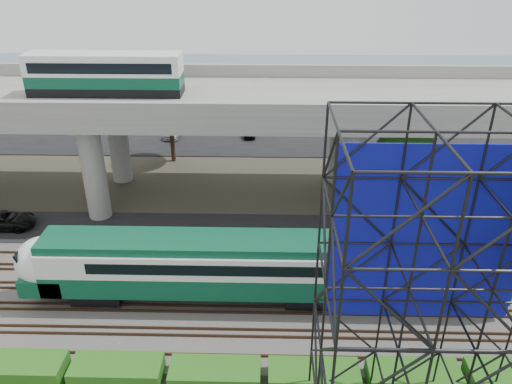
{
  "coord_description": "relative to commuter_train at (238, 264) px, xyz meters",
  "views": [
    {
      "loc": [
        3.52,
        -22.55,
        20.31
      ],
      "look_at": [
        2.83,
        6.0,
        5.7
      ],
      "focal_mm": 35.0,
      "sensor_mm": 36.0,
      "label": 1
    }
  ],
  "objects": [
    {
      "name": "harbor_water",
      "position": [
        -1.83,
        54.0,
        -2.87
      ],
      "size": [
        140.0,
        40.0,
        0.03
      ],
      "primitive_type": "cube",
      "color": "slate",
      "rests_on": "ground"
    },
    {
      "name": "scaffold_tower",
      "position": [
        8.39,
        -9.98,
        4.59
      ],
      "size": [
        9.36,
        6.36,
        15.0
      ],
      "color": "black",
      "rests_on": "ground"
    },
    {
      "name": "overpass",
      "position": [
        -2.5,
        14.0,
        5.33
      ],
      "size": [
        80.0,
        12.0,
        12.4
      ],
      "color": "#9E9B93",
      "rests_on": "ground"
    },
    {
      "name": "suv",
      "position": [
        -18.67,
        8.47,
        -2.15
      ],
      "size": [
        4.73,
        2.3,
        1.3
      ],
      "primitive_type": "imported",
      "rotation": [
        0.0,
        0.0,
        1.6
      ],
      "color": "black",
      "rests_on": "service_road"
    },
    {
      "name": "parking_lot",
      "position": [
        -1.83,
        32.0,
        -2.84
      ],
      "size": [
        90.0,
        18.0,
        0.08
      ],
      "primitive_type": "cube",
      "color": "black",
      "rests_on": "ground"
    },
    {
      "name": "service_road",
      "position": [
        -1.83,
        8.5,
        -2.84
      ],
      "size": [
        90.0,
        5.0,
        0.08
      ],
      "primitive_type": "cube",
      "color": "black",
      "rests_on": "ground"
    },
    {
      "name": "ballast_bed",
      "position": [
        -1.83,
        0.0,
        -2.78
      ],
      "size": [
        90.0,
        12.0,
        0.2
      ],
      "primitive_type": "cube",
      "color": "slate",
      "rests_on": "ground"
    },
    {
      "name": "hedge_strip",
      "position": [
        -0.82,
        -6.3,
        -2.32
      ],
      "size": [
        34.6,
        1.8,
        1.2
      ],
      "color": "#235C15",
      "rests_on": "ground"
    },
    {
      "name": "trees",
      "position": [
        -6.49,
        14.17,
        2.69
      ],
      "size": [
        40.94,
        16.94,
        7.69
      ],
      "color": "#382314",
      "rests_on": "ground"
    },
    {
      "name": "ground",
      "position": [
        -1.83,
        -2.0,
        -2.88
      ],
      "size": [
        140.0,
        140.0,
        0.0
      ],
      "primitive_type": "plane",
      "color": "#474233",
      "rests_on": "ground"
    },
    {
      "name": "commuter_train",
      "position": [
        0.0,
        0.0,
        0.0
      ],
      "size": [
        29.3,
        3.06,
        4.3
      ],
      "color": "black",
      "rests_on": "rail_tracks"
    },
    {
      "name": "rail_tracks",
      "position": [
        -1.83,
        -0.0,
        -2.6
      ],
      "size": [
        90.0,
        9.52,
        0.16
      ],
      "color": "#472D1E",
      "rests_on": "ballast_bed"
    },
    {
      "name": "parked_cars",
      "position": [
        -1.21,
        31.61,
        -2.2
      ],
      "size": [
        34.66,
        9.46,
        1.29
      ],
      "color": "#BEBEBE",
      "rests_on": "parking_lot"
    }
  ]
}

